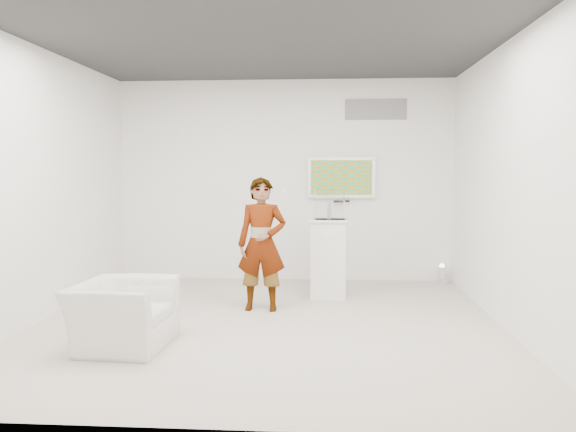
% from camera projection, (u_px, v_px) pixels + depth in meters
% --- Properties ---
extents(room, '(5.01, 5.01, 3.00)m').
position_uv_depth(room, '(267.00, 185.00, 5.95)').
color(room, beige).
rests_on(room, ground).
extents(tv, '(1.00, 0.08, 0.60)m').
position_uv_depth(tv, '(341.00, 177.00, 8.32)').
color(tv, silver).
rests_on(tv, room).
extents(logo_decal, '(0.90, 0.02, 0.30)m').
position_uv_depth(logo_decal, '(376.00, 109.00, 8.25)').
color(logo_decal, slate).
rests_on(logo_decal, room).
extents(person, '(0.58, 0.39, 1.57)m').
position_uv_depth(person, '(262.00, 244.00, 6.62)').
color(person, silver).
rests_on(person, room).
extents(armchair, '(0.88, 0.99, 0.61)m').
position_uv_depth(armchair, '(123.00, 314.00, 5.27)').
color(armchair, silver).
rests_on(armchair, room).
extents(pedestal, '(0.53, 0.53, 1.03)m').
position_uv_depth(pedestal, '(329.00, 258.00, 7.34)').
color(pedestal, white).
rests_on(pedestal, room).
extents(floor_uplight, '(0.22, 0.22, 0.27)m').
position_uv_depth(floor_uplight, '(442.00, 274.00, 8.23)').
color(floor_uplight, white).
rests_on(floor_uplight, room).
extents(vitrine, '(0.40, 0.40, 0.38)m').
position_uv_depth(vitrine, '(329.00, 204.00, 7.28)').
color(vitrine, white).
rests_on(vitrine, pedestal).
extents(console, '(0.05, 0.15, 0.20)m').
position_uv_depth(console, '(329.00, 211.00, 7.29)').
color(console, white).
rests_on(console, pedestal).
extents(wii_remote, '(0.05, 0.15, 0.04)m').
position_uv_depth(wii_remote, '(284.00, 190.00, 6.69)').
color(wii_remote, white).
rests_on(wii_remote, person).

